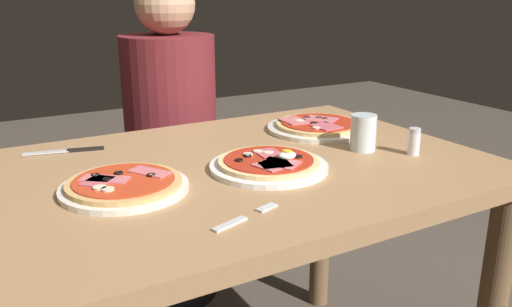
{
  "coord_description": "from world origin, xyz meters",
  "views": [
    {
      "loc": [
        -0.56,
        -1.04,
        1.13
      ],
      "look_at": [
        0.02,
        -0.03,
        0.77
      ],
      "focal_mm": 37.24,
      "sensor_mm": 36.0,
      "label": 1
    }
  ],
  "objects_px": {
    "pizza_foreground": "(269,164)",
    "pizza_across_left": "(318,126)",
    "diner_person": "(172,155)",
    "salt_shaker": "(414,142)",
    "fork": "(241,219)",
    "knife": "(70,151)",
    "dining_table": "(242,209)",
    "pizza_across_right": "(124,185)",
    "water_glass_near": "(363,135)"
  },
  "relations": [
    {
      "from": "fork",
      "to": "diner_person",
      "type": "relative_size",
      "value": 0.13
    },
    {
      "from": "pizza_across_left",
      "to": "water_glass_near",
      "type": "distance_m",
      "value": 0.22
    },
    {
      "from": "dining_table",
      "to": "salt_shaker",
      "type": "distance_m",
      "value": 0.46
    },
    {
      "from": "knife",
      "to": "salt_shaker",
      "type": "relative_size",
      "value": 2.9
    },
    {
      "from": "pizza_across_left",
      "to": "knife",
      "type": "height_order",
      "value": "pizza_across_left"
    },
    {
      "from": "fork",
      "to": "knife",
      "type": "distance_m",
      "value": 0.6
    },
    {
      "from": "water_glass_near",
      "to": "diner_person",
      "type": "xyz_separation_m",
      "value": [
        -0.24,
        0.73,
        -0.22
      ]
    },
    {
      "from": "pizza_foreground",
      "to": "diner_person",
      "type": "relative_size",
      "value": 0.23
    },
    {
      "from": "dining_table",
      "to": "knife",
      "type": "relative_size",
      "value": 5.9
    },
    {
      "from": "pizza_foreground",
      "to": "pizza_across_left",
      "type": "xyz_separation_m",
      "value": [
        0.3,
        0.22,
        -0.0
      ]
    },
    {
      "from": "dining_table",
      "to": "diner_person",
      "type": "xyz_separation_m",
      "value": [
        0.08,
        0.67,
        -0.06
      ]
    },
    {
      "from": "pizza_foreground",
      "to": "fork",
      "type": "height_order",
      "value": "pizza_foreground"
    },
    {
      "from": "dining_table",
      "to": "pizza_across_right",
      "type": "bearing_deg",
      "value": -172.78
    },
    {
      "from": "knife",
      "to": "salt_shaker",
      "type": "bearing_deg",
      "value": -31.44
    },
    {
      "from": "pizza_foreground",
      "to": "fork",
      "type": "relative_size",
      "value": 1.75
    },
    {
      "from": "pizza_foreground",
      "to": "pizza_across_right",
      "type": "xyz_separation_m",
      "value": [
        -0.32,
        0.03,
        -0.0
      ]
    },
    {
      "from": "dining_table",
      "to": "pizza_foreground",
      "type": "height_order",
      "value": "pizza_foreground"
    },
    {
      "from": "pizza_across_left",
      "to": "knife",
      "type": "xyz_separation_m",
      "value": [
        -0.67,
        0.14,
        -0.01
      ]
    },
    {
      "from": "dining_table",
      "to": "diner_person",
      "type": "relative_size",
      "value": 0.97
    },
    {
      "from": "pizza_across_left",
      "to": "water_glass_near",
      "type": "bearing_deg",
      "value": -95.03
    },
    {
      "from": "pizza_across_right",
      "to": "fork",
      "type": "distance_m",
      "value": 0.28
    },
    {
      "from": "water_glass_near",
      "to": "fork",
      "type": "bearing_deg",
      "value": -154.76
    },
    {
      "from": "pizza_across_left",
      "to": "fork",
      "type": "bearing_deg",
      "value": -138.4
    },
    {
      "from": "pizza_foreground",
      "to": "dining_table",
      "type": "bearing_deg",
      "value": 116.36
    },
    {
      "from": "knife",
      "to": "salt_shaker",
      "type": "height_order",
      "value": "salt_shaker"
    },
    {
      "from": "water_glass_near",
      "to": "salt_shaker",
      "type": "distance_m",
      "value": 0.12
    },
    {
      "from": "pizza_across_right",
      "to": "knife",
      "type": "xyz_separation_m",
      "value": [
        -0.04,
        0.33,
        -0.01
      ]
    },
    {
      "from": "water_glass_near",
      "to": "diner_person",
      "type": "height_order",
      "value": "diner_person"
    },
    {
      "from": "pizza_across_left",
      "to": "salt_shaker",
      "type": "bearing_deg",
      "value": -78.04
    },
    {
      "from": "fork",
      "to": "salt_shaker",
      "type": "distance_m",
      "value": 0.57
    },
    {
      "from": "fork",
      "to": "knife",
      "type": "relative_size",
      "value": 0.8
    },
    {
      "from": "pizza_foreground",
      "to": "diner_person",
      "type": "distance_m",
      "value": 0.77
    },
    {
      "from": "pizza_across_left",
      "to": "pizza_foreground",
      "type": "bearing_deg",
      "value": -143.61
    },
    {
      "from": "knife",
      "to": "pizza_across_right",
      "type": "bearing_deg",
      "value": -82.97
    },
    {
      "from": "pizza_foreground",
      "to": "knife",
      "type": "height_order",
      "value": "pizza_foreground"
    },
    {
      "from": "salt_shaker",
      "to": "diner_person",
      "type": "distance_m",
      "value": 0.91
    },
    {
      "from": "pizza_across_left",
      "to": "diner_person",
      "type": "relative_size",
      "value": 0.25
    },
    {
      "from": "pizza_across_left",
      "to": "fork",
      "type": "xyz_separation_m",
      "value": [
        -0.49,
        -0.43,
        -0.01
      ]
    },
    {
      "from": "pizza_foreground",
      "to": "pizza_across_right",
      "type": "distance_m",
      "value": 0.33
    },
    {
      "from": "dining_table",
      "to": "water_glass_near",
      "type": "bearing_deg",
      "value": -10.71
    },
    {
      "from": "diner_person",
      "to": "knife",
      "type": "bearing_deg",
      "value": 42.34
    },
    {
      "from": "pizza_across_left",
      "to": "salt_shaker",
      "type": "height_order",
      "value": "salt_shaker"
    },
    {
      "from": "pizza_across_right",
      "to": "diner_person",
      "type": "relative_size",
      "value": 0.22
    },
    {
      "from": "pizza_across_left",
      "to": "dining_table",
      "type": "bearing_deg",
      "value": -155.64
    },
    {
      "from": "dining_table",
      "to": "pizza_foreground",
      "type": "xyz_separation_m",
      "value": [
        0.03,
        -0.07,
        0.13
      ]
    },
    {
      "from": "dining_table",
      "to": "salt_shaker",
      "type": "bearing_deg",
      "value": -20.78
    },
    {
      "from": "salt_shaker",
      "to": "water_glass_near",
      "type": "bearing_deg",
      "value": 132.11
    },
    {
      "from": "pizza_foreground",
      "to": "salt_shaker",
      "type": "height_order",
      "value": "salt_shaker"
    },
    {
      "from": "water_glass_near",
      "to": "fork",
      "type": "xyz_separation_m",
      "value": [
        -0.47,
        -0.22,
        -0.04
      ]
    },
    {
      "from": "salt_shaker",
      "to": "pizza_across_right",
      "type": "bearing_deg",
      "value": 170.51
    }
  ]
}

